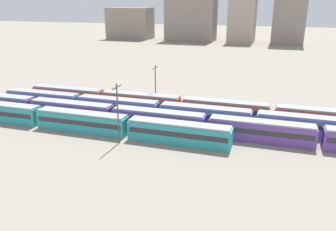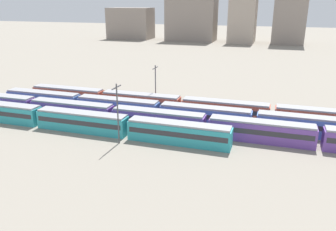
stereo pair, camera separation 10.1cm
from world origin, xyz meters
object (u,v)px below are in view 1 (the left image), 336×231
Objects in this scene: train_track_2 at (254,120)px; catenary_pole_1 at (155,84)px; train_track_3 at (181,105)px; train_track_0 at (82,121)px; train_track_1 at (207,125)px; catenary_pole_0 at (118,111)px.

train_track_2 is 24.46m from catenary_pole_1.
train_track_3 is 7.67× the size of catenary_pole_1.
train_track_0 is 0.75× the size of train_track_3.
train_track_0 is at bearing -167.13° from train_track_1.
catenary_pole_1 reaches higher than train_track_3.
train_track_0 is 5.30× the size of catenary_pole_0.
train_track_2 is 1.51× the size of train_track_3.
train_track_3 is at bearing 72.73° from catenary_pole_0.
catenary_pole_0 is at bearing -148.39° from train_track_1.
catenary_pole_1 is at bearing 160.19° from train_track_2.
train_track_2 is (30.71, 10.40, 0.00)m from train_track_0.
train_track_3 is 7.10× the size of catenary_pole_0.
train_track_0 is at bearing -161.29° from train_track_2.
train_track_1 is at bearing -53.09° from train_track_3.
catenary_pole_0 is (-13.66, -8.40, 3.91)m from train_track_1.
catenary_pole_1 is (7.94, 18.60, 3.51)m from train_track_0.
train_track_0 is 0.50× the size of train_track_1.
train_track_0 and train_track_3 have the same top height.
train_track_3 is at bearing 126.91° from train_track_1.
train_track_2 is 10.70× the size of catenary_pole_0.
train_track_1 is 10.70× the size of catenary_pole_0.
train_track_2 is at bearing 33.19° from train_track_1.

